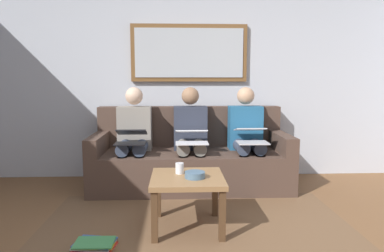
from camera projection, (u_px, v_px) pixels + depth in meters
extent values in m
cube|color=#B7BCC6|center=(189.00, 74.00, 4.44)|extent=(6.00, 0.12, 2.60)
cube|color=brown|center=(197.00, 230.00, 2.88)|extent=(2.60, 1.80, 0.01)
cube|color=#4C382D|center=(191.00, 169.00, 4.04)|extent=(2.20, 0.90, 0.42)
cube|color=#4C382D|center=(190.00, 126.00, 4.33)|extent=(2.20, 0.20, 0.48)
cube|color=#4C382D|center=(280.00, 141.00, 4.04)|extent=(0.14, 0.90, 0.20)
cube|color=#4C382D|center=(99.00, 143.00, 3.95)|extent=(0.14, 0.90, 0.20)
cube|color=brown|center=(189.00, 53.00, 4.32)|extent=(1.42, 0.04, 0.69)
cube|color=#B2B7BC|center=(189.00, 53.00, 4.30)|extent=(1.32, 0.01, 0.59)
cube|color=olive|center=(187.00, 179.00, 2.87)|extent=(0.59, 0.59, 0.04)
cube|color=#4C331E|center=(222.00, 216.00, 2.66)|extent=(0.05, 0.05, 0.40)
cube|color=#4C331E|center=(155.00, 217.00, 2.63)|extent=(0.05, 0.05, 0.40)
cube|color=#4C331E|center=(215.00, 194.00, 3.16)|extent=(0.05, 0.05, 0.40)
cube|color=#4C331E|center=(158.00, 195.00, 3.14)|extent=(0.05, 0.05, 0.40)
cylinder|color=silver|center=(180.00, 168.00, 2.95)|extent=(0.07, 0.07, 0.09)
cylinder|color=slate|center=(195.00, 175.00, 2.82)|extent=(0.16, 0.16, 0.05)
cube|color=#235B84|center=(245.00, 128.00, 4.11)|extent=(0.38, 0.22, 0.50)
sphere|color=tan|center=(246.00, 96.00, 4.06)|extent=(0.20, 0.20, 0.20)
cylinder|color=#384256|center=(256.00, 146.00, 3.92)|extent=(0.14, 0.42, 0.14)
cylinder|color=#384256|center=(240.00, 146.00, 3.92)|extent=(0.14, 0.42, 0.14)
cylinder|color=#384256|center=(260.00, 175.00, 3.75)|extent=(0.11, 0.11, 0.42)
cylinder|color=#384256|center=(243.00, 176.00, 3.74)|extent=(0.11, 0.11, 0.42)
cube|color=silver|center=(253.00, 143.00, 3.70)|extent=(0.32, 0.24, 0.01)
cube|color=silver|center=(250.00, 129.00, 3.83)|extent=(0.32, 0.23, 0.06)
cube|color=#A5C6EA|center=(250.00, 129.00, 3.82)|extent=(0.29, 0.20, 0.04)
cube|color=#2D3342|center=(190.00, 128.00, 4.08)|extent=(0.38, 0.22, 0.50)
sphere|color=#997051|center=(190.00, 96.00, 4.03)|extent=(0.20, 0.20, 0.20)
cylinder|color=gray|center=(199.00, 146.00, 3.90)|extent=(0.14, 0.42, 0.14)
cylinder|color=gray|center=(183.00, 147.00, 3.89)|extent=(0.14, 0.42, 0.14)
cylinder|color=gray|center=(200.00, 176.00, 3.72)|extent=(0.11, 0.11, 0.42)
cylinder|color=gray|center=(183.00, 176.00, 3.72)|extent=(0.11, 0.11, 0.42)
cube|color=white|center=(192.00, 143.00, 3.68)|extent=(0.34, 0.21, 0.01)
cube|color=white|center=(191.00, 131.00, 3.78)|extent=(0.34, 0.20, 0.05)
cube|color=#A5C6EA|center=(191.00, 131.00, 3.78)|extent=(0.31, 0.18, 0.04)
cube|color=gray|center=(135.00, 128.00, 4.05)|extent=(0.38, 0.22, 0.50)
sphere|color=beige|center=(134.00, 96.00, 4.00)|extent=(0.20, 0.20, 0.20)
cylinder|color=#384256|center=(141.00, 147.00, 3.87)|extent=(0.14, 0.42, 0.14)
cylinder|color=#384256|center=(125.00, 147.00, 3.86)|extent=(0.14, 0.42, 0.14)
cylinder|color=#384256|center=(140.00, 177.00, 3.70)|extent=(0.11, 0.11, 0.42)
cylinder|color=#384256|center=(122.00, 177.00, 3.69)|extent=(0.11, 0.11, 0.42)
cube|color=black|center=(130.00, 144.00, 3.65)|extent=(0.32, 0.20, 0.01)
cube|color=black|center=(132.00, 132.00, 3.77)|extent=(0.32, 0.19, 0.08)
cube|color=#A5C6EA|center=(132.00, 132.00, 3.77)|extent=(0.29, 0.17, 0.07)
cube|color=red|center=(95.00, 247.00, 2.56)|extent=(0.31, 0.25, 0.01)
cube|color=white|center=(94.00, 245.00, 2.58)|extent=(0.31, 0.24, 0.01)
cube|color=yellow|center=(96.00, 243.00, 2.58)|extent=(0.29, 0.22, 0.01)
cube|color=#33569E|center=(95.00, 242.00, 2.58)|extent=(0.31, 0.25, 0.01)
cube|color=#3D8C4C|center=(94.00, 243.00, 2.55)|extent=(0.28, 0.20, 0.01)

